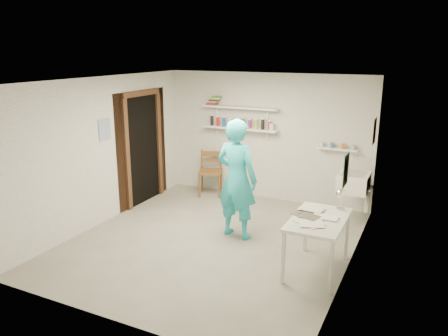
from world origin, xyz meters
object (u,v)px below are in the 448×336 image
at_px(wooden_chair, 210,172).
at_px(belfast_sink, 354,182).
at_px(desk_lamp, 341,194).
at_px(wall_clock, 241,156).
at_px(man, 237,179).
at_px(work_table, 317,245).

bearing_deg(wooden_chair, belfast_sink, -24.80).
bearing_deg(desk_lamp, wall_clock, 168.15).
relative_size(wooden_chair, desk_lamp, 6.98).
distance_m(man, work_table, 1.60).
bearing_deg(work_table, desk_lamp, 67.58).
relative_size(belfast_sink, man, 0.33).
xyz_separation_m(belfast_sink, wooden_chair, (-2.78, 0.21, -0.22)).
bearing_deg(man, wooden_chair, -43.55).
height_order(work_table, desk_lamp, desk_lamp).
xyz_separation_m(wooden_chair, work_table, (2.67, -2.13, -0.11)).
relative_size(belfast_sink, work_table, 0.55).
height_order(wall_clock, work_table, wall_clock).
bearing_deg(desk_lamp, belfast_sink, 92.76).
bearing_deg(belfast_sink, work_table, -93.28).
bearing_deg(work_table, man, 158.20).
height_order(man, wall_clock, man).
distance_m(wall_clock, desk_lamp, 1.66).
xyz_separation_m(belfast_sink, wall_clock, (-1.54, -1.14, 0.53)).
bearing_deg(wall_clock, man, -75.03).
bearing_deg(belfast_sink, wall_clock, -143.32).
bearing_deg(wooden_chair, man, -71.48).
relative_size(wall_clock, work_table, 0.30).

